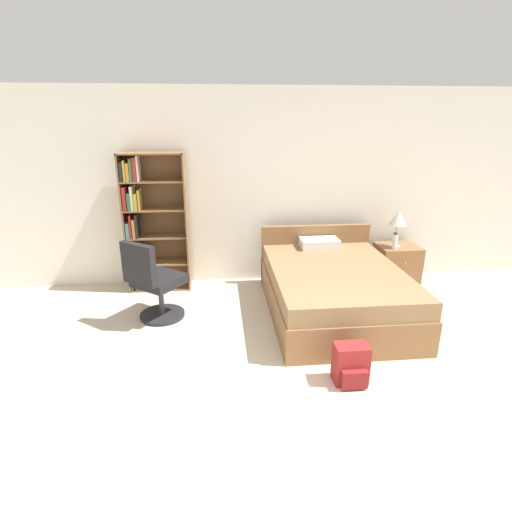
{
  "coord_description": "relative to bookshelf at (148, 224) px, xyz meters",
  "views": [
    {
      "loc": [
        -0.85,
        -2.15,
        2.19
      ],
      "look_at": [
        -0.44,
        1.98,
        0.76
      ],
      "focal_mm": 28.0,
      "sensor_mm": 36.0,
      "label": 1
    }
  ],
  "objects": [
    {
      "name": "water_bottle",
      "position": [
        3.25,
        -0.25,
        -0.25
      ],
      "size": [
        0.07,
        0.07,
        0.22
      ],
      "color": "silver",
      "rests_on": "nightstand"
    },
    {
      "name": "table_lamp",
      "position": [
        3.3,
        -0.18,
        0.03
      ],
      "size": [
        0.24,
        0.24,
        0.5
      ],
      "color": "#B2B2B7",
      "rests_on": "nightstand"
    },
    {
      "name": "office_chair",
      "position": [
        0.17,
        -0.94,
        -0.45
      ],
      "size": [
        0.71,
        0.72,
        0.96
      ],
      "color": "#232326",
      "rests_on": "ground_plane"
    },
    {
      "name": "bookshelf",
      "position": [
        0.0,
        0.0,
        0.0
      ],
      "size": [
        0.81,
        0.31,
        1.8
      ],
      "color": "brown",
      "rests_on": "ground_plane"
    },
    {
      "name": "bed",
      "position": [
        2.23,
        -0.93,
        -0.6
      ],
      "size": [
        1.49,
        2.05,
        0.83
      ],
      "color": "brown",
      "rests_on": "ground_plane"
    },
    {
      "name": "wall_back",
      "position": [
        1.75,
        0.23,
        0.4
      ],
      "size": [
        9.0,
        0.06,
        2.6
      ],
      "color": "silver",
      "rests_on": "ground_plane"
    },
    {
      "name": "backpack_red",
      "position": [
        2.01,
        -2.29,
        -0.73
      ],
      "size": [
        0.29,
        0.24,
        0.36
      ],
      "color": "maroon",
      "rests_on": "ground_plane"
    },
    {
      "name": "ground_plane",
      "position": [
        1.75,
        -3.0,
        -0.9
      ],
      "size": [
        14.0,
        14.0,
        0.0
      ],
      "primitive_type": "plane",
      "color": "beige"
    },
    {
      "name": "nightstand",
      "position": [
        3.37,
        -0.14,
        -0.63
      ],
      "size": [
        0.55,
        0.49,
        0.54
      ],
      "color": "brown",
      "rests_on": "ground_plane"
    }
  ]
}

